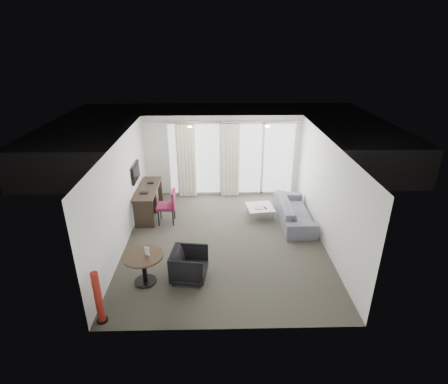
{
  "coord_description": "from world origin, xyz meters",
  "views": [
    {
      "loc": [
        -0.19,
        -7.73,
        4.83
      ],
      "look_at": [
        0.0,
        0.6,
        1.1
      ],
      "focal_mm": 28.0,
      "sensor_mm": 36.0,
      "label": 1
    }
  ],
  "objects_px": {
    "desk_chair": "(166,207)",
    "sofa": "(295,211)",
    "desk": "(149,201)",
    "tub_armchair": "(189,265)",
    "rattan_chair_b": "(260,160)",
    "rattan_chair_a": "(240,172)",
    "round_table": "(144,269)",
    "red_lamp": "(98,298)",
    "coffee_table": "(260,212)"
  },
  "relations": [
    {
      "from": "red_lamp",
      "to": "sofa",
      "type": "relative_size",
      "value": 0.5
    },
    {
      "from": "desk_chair",
      "to": "tub_armchair",
      "type": "distance_m",
      "value": 2.65
    },
    {
      "from": "coffee_table",
      "to": "rattan_chair_b",
      "type": "distance_m",
      "value": 3.96
    },
    {
      "from": "rattan_chair_a",
      "to": "tub_armchair",
      "type": "bearing_deg",
      "value": -121.64
    },
    {
      "from": "coffee_table",
      "to": "desk_chair",
      "type": "bearing_deg",
      "value": -174.65
    },
    {
      "from": "round_table",
      "to": "rattan_chair_b",
      "type": "height_order",
      "value": "rattan_chair_b"
    },
    {
      "from": "tub_armchair",
      "to": "round_table",
      "type": "bearing_deg",
      "value": 104.28
    },
    {
      "from": "sofa",
      "to": "desk",
      "type": "bearing_deg",
      "value": 82.53
    },
    {
      "from": "sofa",
      "to": "rattan_chair_b",
      "type": "height_order",
      "value": "rattan_chair_b"
    },
    {
      "from": "desk",
      "to": "desk_chair",
      "type": "relative_size",
      "value": 1.84
    },
    {
      "from": "desk",
      "to": "coffee_table",
      "type": "distance_m",
      "value": 3.26
    },
    {
      "from": "rattan_chair_a",
      "to": "coffee_table",
      "type": "bearing_deg",
      "value": -98.57
    },
    {
      "from": "desk",
      "to": "sofa",
      "type": "relative_size",
      "value": 0.83
    },
    {
      "from": "sofa",
      "to": "desk_chair",
      "type": "bearing_deg",
      "value": 89.6
    },
    {
      "from": "tub_armchair",
      "to": "desk_chair",
      "type": "bearing_deg",
      "value": 25.21
    },
    {
      "from": "coffee_table",
      "to": "rattan_chair_a",
      "type": "xyz_separation_m",
      "value": [
        -0.4,
        2.74,
        0.21
      ]
    },
    {
      "from": "sofa",
      "to": "rattan_chair_a",
      "type": "distance_m",
      "value": 3.3
    },
    {
      "from": "tub_armchair",
      "to": "sofa",
      "type": "height_order",
      "value": "tub_armchair"
    },
    {
      "from": "round_table",
      "to": "tub_armchair",
      "type": "relative_size",
      "value": 1.12
    },
    {
      "from": "desk_chair",
      "to": "red_lamp",
      "type": "xyz_separation_m",
      "value": [
        -0.73,
        -3.75,
        0.06
      ]
    },
    {
      "from": "desk",
      "to": "rattan_chair_b",
      "type": "height_order",
      "value": "desk"
    },
    {
      "from": "rattan_chair_a",
      "to": "sofa",
      "type": "bearing_deg",
      "value": -82.85
    },
    {
      "from": "round_table",
      "to": "rattan_chair_a",
      "type": "distance_m",
      "value": 6.11
    },
    {
      "from": "desk_chair",
      "to": "round_table",
      "type": "relative_size",
      "value": 1.14
    },
    {
      "from": "tub_armchair",
      "to": "rattan_chair_b",
      "type": "bearing_deg",
      "value": -11.68
    },
    {
      "from": "red_lamp",
      "to": "rattan_chair_a",
      "type": "distance_m",
      "value": 7.37
    },
    {
      "from": "desk_chair",
      "to": "rattan_chair_a",
      "type": "relative_size",
      "value": 1.3
    },
    {
      "from": "desk",
      "to": "round_table",
      "type": "bearing_deg",
      "value": -82.1
    },
    {
      "from": "red_lamp",
      "to": "rattan_chair_a",
      "type": "height_order",
      "value": "red_lamp"
    },
    {
      "from": "desk_chair",
      "to": "red_lamp",
      "type": "distance_m",
      "value": 3.82
    },
    {
      "from": "round_table",
      "to": "sofa",
      "type": "bearing_deg",
      "value": 34.88
    },
    {
      "from": "desk",
      "to": "desk_chair",
      "type": "distance_m",
      "value": 0.78
    },
    {
      "from": "red_lamp",
      "to": "round_table",
      "type": "bearing_deg",
      "value": 61.7
    },
    {
      "from": "rattan_chair_b",
      "to": "round_table",
      "type": "bearing_deg",
      "value": -123.05
    },
    {
      "from": "coffee_table",
      "to": "rattan_chair_b",
      "type": "xyz_separation_m",
      "value": [
        0.46,
        3.93,
        0.22
      ]
    },
    {
      "from": "desk",
      "to": "rattan_chair_b",
      "type": "relative_size",
      "value": 2.28
    },
    {
      "from": "red_lamp",
      "to": "desk",
      "type": "bearing_deg",
      "value": 87.84
    },
    {
      "from": "round_table",
      "to": "rattan_chair_b",
      "type": "bearing_deg",
      "value": 64.42
    },
    {
      "from": "desk",
      "to": "red_lamp",
      "type": "distance_m",
      "value": 4.27
    },
    {
      "from": "desk_chair",
      "to": "sofa",
      "type": "xyz_separation_m",
      "value": [
        3.61,
        -0.02,
        -0.17
      ]
    },
    {
      "from": "tub_armchair",
      "to": "sofa",
      "type": "xyz_separation_m",
      "value": [
        2.8,
        2.49,
        -0.03
      ]
    },
    {
      "from": "red_lamp",
      "to": "tub_armchair",
      "type": "distance_m",
      "value": 1.98
    },
    {
      "from": "red_lamp",
      "to": "rattan_chair_b",
      "type": "relative_size",
      "value": 1.39
    },
    {
      "from": "rattan_chair_a",
      "to": "round_table",
      "type": "bearing_deg",
      "value": -129.97
    },
    {
      "from": "desk",
      "to": "tub_armchair",
      "type": "relative_size",
      "value": 2.36
    },
    {
      "from": "rattan_chair_a",
      "to": "desk_chair",
      "type": "bearing_deg",
      "value": -143.97
    },
    {
      "from": "red_lamp",
      "to": "rattan_chair_b",
      "type": "height_order",
      "value": "red_lamp"
    },
    {
      "from": "coffee_table",
      "to": "rattan_chair_a",
      "type": "relative_size",
      "value": 0.99
    },
    {
      "from": "tub_armchair",
      "to": "coffee_table",
      "type": "relative_size",
      "value": 1.02
    },
    {
      "from": "tub_armchair",
      "to": "red_lamp",
      "type": "bearing_deg",
      "value": 135.85
    }
  ]
}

